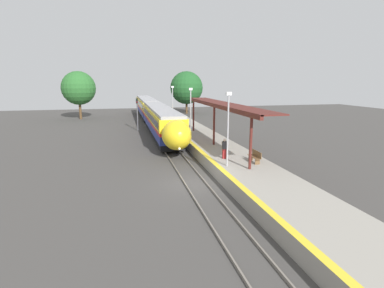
% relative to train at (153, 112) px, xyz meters
% --- Properties ---
extents(ground_plane, '(120.00, 120.00, 0.00)m').
position_rel_train_xyz_m(ground_plane, '(0.00, -27.69, -2.14)').
color(ground_plane, '#423F3D').
extents(rail_left, '(0.08, 90.00, 0.15)m').
position_rel_train_xyz_m(rail_left, '(-0.72, -27.69, -2.06)').
color(rail_left, slate).
rests_on(rail_left, ground_plane).
extents(rail_right, '(0.08, 90.00, 0.15)m').
position_rel_train_xyz_m(rail_right, '(0.72, -27.69, -2.06)').
color(rail_right, slate).
rests_on(rail_right, ground_plane).
extents(train, '(2.81, 44.82, 3.73)m').
position_rel_train_xyz_m(train, '(0.00, 0.00, 0.00)').
color(train, black).
rests_on(train, ground_plane).
extents(platform_right, '(4.46, 64.00, 0.97)m').
position_rel_train_xyz_m(platform_right, '(3.91, -27.69, -1.66)').
color(platform_right, gray).
rests_on(platform_right, ground_plane).
extents(platform_bench, '(0.44, 1.56, 0.89)m').
position_rel_train_xyz_m(platform_bench, '(4.89, -26.68, -0.71)').
color(platform_bench, brown).
rests_on(platform_bench, platform_right).
extents(person_waiting, '(0.36, 0.22, 1.59)m').
position_rel_train_xyz_m(person_waiting, '(3.01, -25.07, -0.37)').
color(person_waiting, maroon).
rests_on(person_waiting, platform_right).
extents(railway_signal, '(0.28, 0.28, 4.57)m').
position_rel_train_xyz_m(railway_signal, '(-2.59, -3.98, 0.64)').
color(railway_signal, '#59595E').
rests_on(railway_signal, ground_plane).
extents(lamppost_near, '(0.36, 0.20, 5.27)m').
position_rel_train_xyz_m(lamppost_near, '(2.52, -27.11, 1.84)').
color(lamppost_near, '#9E9EA3').
rests_on(lamppost_near, platform_right).
extents(lamppost_mid, '(0.36, 0.20, 5.27)m').
position_rel_train_xyz_m(lamppost_mid, '(2.52, -15.40, 1.84)').
color(lamppost_mid, '#9E9EA3').
rests_on(lamppost_mid, platform_right).
extents(lamppost_far, '(0.36, 0.20, 5.27)m').
position_rel_train_xyz_m(lamppost_far, '(2.52, -3.69, 1.84)').
color(lamppost_far, '#9E9EA3').
rests_on(lamppost_far, platform_right).
extents(station_canopy, '(2.02, 19.83, 3.95)m').
position_rel_train_xyz_m(station_canopy, '(4.37, -19.80, 2.52)').
color(station_canopy, '#511E19').
rests_on(station_canopy, platform_right).
extents(background_tree_left, '(6.05, 6.05, 8.70)m').
position_rel_train_xyz_m(background_tree_left, '(-12.18, 11.66, 3.52)').
color(background_tree_left, brown).
rests_on(background_tree_left, ground_plane).
extents(background_tree_right, '(6.94, 6.94, 8.97)m').
position_rel_train_xyz_m(background_tree_right, '(8.97, 16.75, 3.35)').
color(background_tree_right, brown).
rests_on(background_tree_right, ground_plane).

